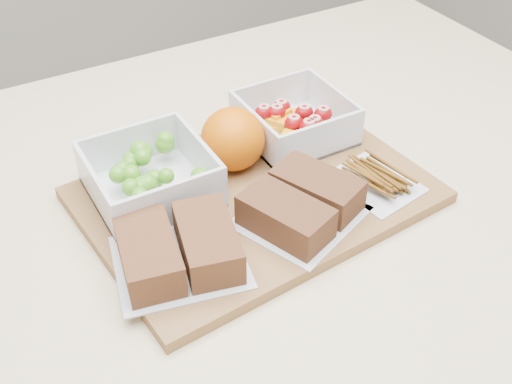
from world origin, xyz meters
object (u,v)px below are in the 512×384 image
at_px(cutting_board, 255,195).
at_px(sandwich_bag_center, 301,204).
at_px(fruit_container, 294,122).
at_px(sandwich_bag_left, 179,249).
at_px(pretzel_bag, 375,177).
at_px(grape_container, 152,176).
at_px(orange, 233,139).

relative_size(cutting_board, sandwich_bag_center, 2.40).
relative_size(fruit_container, sandwich_bag_left, 0.82).
height_order(cutting_board, sandwich_bag_left, sandwich_bag_left).
xyz_separation_m(fruit_container, pretzel_bag, (0.03, -0.15, -0.01)).
relative_size(sandwich_bag_left, sandwich_bag_center, 0.95).
bearing_deg(pretzel_bag, grape_container, 153.58).
height_order(fruit_container, sandwich_bag_left, fruit_container).
distance_m(orange, pretzel_bag, 0.19).
relative_size(fruit_container, orange, 1.62).
xyz_separation_m(sandwich_bag_center, pretzel_bag, (0.12, 0.01, -0.01)).
relative_size(cutting_board, pretzel_bag, 3.40).
bearing_deg(orange, grape_container, 179.98).
bearing_deg(fruit_container, cutting_board, -143.31).
distance_m(orange, sandwich_bag_center, 0.14).
distance_m(grape_container, sandwich_bag_center, 0.19).
xyz_separation_m(fruit_container, sandwich_bag_center, (-0.09, -0.15, -0.00)).
relative_size(orange, sandwich_bag_center, 0.48).
relative_size(sandwich_bag_left, pretzel_bag, 1.35).
relative_size(cutting_board, sandwich_bag_left, 2.52).
relative_size(orange, pretzel_bag, 0.68).
height_order(orange, sandwich_bag_center, orange).
distance_m(cutting_board, grape_container, 0.13).
bearing_deg(cutting_board, sandwich_bag_left, -157.68).
height_order(grape_container, pretzel_bag, grape_container).
height_order(grape_container, sandwich_bag_left, grape_container).
bearing_deg(sandwich_bag_left, pretzel_bag, 1.23).
relative_size(cutting_board, grape_container, 2.92).
distance_m(cutting_board, sandwich_bag_left, 0.16).
bearing_deg(cutting_board, sandwich_bag_center, -77.62).
height_order(sandwich_bag_left, sandwich_bag_center, sandwich_bag_left).
bearing_deg(fruit_container, sandwich_bag_left, -148.36).
height_order(sandwich_bag_center, pretzel_bag, sandwich_bag_center).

